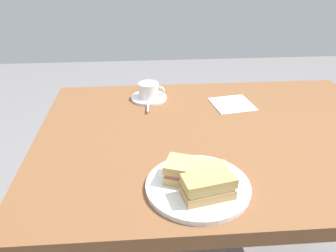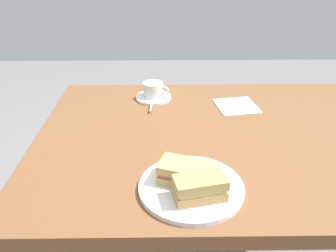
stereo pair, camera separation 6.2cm
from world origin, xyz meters
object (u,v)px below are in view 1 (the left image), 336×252
dining_table (218,153)px  coffee_saucer (149,98)px  sandwich_plate (198,186)px  coffee_cup (149,90)px  sandwich_front (194,173)px  napkin (232,104)px  spoon (148,104)px  sandwich_back (208,187)px

dining_table → coffee_saucer: coffee_saucer is taller
sandwich_plate → coffee_cup: size_ratio=2.60×
sandwich_front → napkin: sandwich_front is taller
sandwich_front → spoon: 0.50m
sandwich_plate → dining_table: bearing=67.4°
sandwich_plate → sandwich_back: (0.02, -0.05, 0.04)m
dining_table → sandwich_front: sandwich_front is taller
sandwich_front → napkin: 0.53m
coffee_saucer → sandwich_back: bearing=-78.5°
coffee_saucer → napkin: 0.33m
sandwich_plate → coffee_cup: bearing=100.7°
sandwich_front → napkin: size_ratio=1.10×
coffee_saucer → coffee_cup: coffee_cup is taller
coffee_saucer → napkin: (0.32, -0.08, -0.00)m
spoon → sandwich_back: bearing=-76.6°
sandwich_back → sandwich_front: bearing=112.0°
dining_table → napkin: bearing=66.2°
spoon → sandwich_plate: bearing=-77.1°
napkin → coffee_saucer: bearing=166.1°
sandwich_plate → coffee_cup: coffee_cup is taller
dining_table → sandwich_back: sandwich_back is taller
coffee_cup → dining_table: bearing=-52.3°
dining_table → spoon: (-0.23, 0.22, 0.09)m
sandwich_back → spoon: (-0.13, 0.55, -0.03)m
sandwich_plate → sandwich_back: size_ratio=1.99×
sandwich_front → coffee_saucer: 0.58m
coffee_cup → napkin: coffee_cup is taller
coffee_cup → spoon: coffee_cup is taller
sandwich_front → coffee_saucer: (-0.10, 0.57, -0.04)m
napkin → coffee_cup: bearing=166.1°
sandwich_plate → sandwich_front: size_ratio=1.64×
sandwich_back → coffee_saucer: 0.64m
dining_table → napkin: 0.25m
dining_table → coffee_saucer: size_ratio=8.48×
dining_table → coffee_cup: coffee_cup is taller
coffee_cup → coffee_saucer: bearing=165.3°
dining_table → coffee_cup: (-0.23, 0.29, 0.12)m
sandwich_front → dining_table: bearing=64.8°
sandwich_front → coffee_saucer: size_ratio=1.15×
sandwich_plate → spoon: spoon is taller
spoon → napkin: (0.33, -0.01, -0.01)m
coffee_saucer → coffee_cup: (0.00, -0.00, 0.04)m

